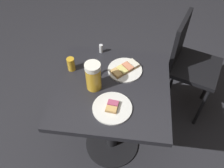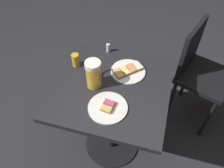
% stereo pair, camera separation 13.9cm
% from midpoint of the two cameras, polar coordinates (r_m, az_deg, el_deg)
% --- Properties ---
extents(ground_plane, '(6.00, 6.00, 0.00)m').
position_cam_midpoint_polar(ground_plane, '(2.03, -2.02, -14.47)').
color(ground_plane, '#28282D').
extents(cafe_table, '(0.69, 0.70, 0.74)m').
position_cam_midpoint_polar(cafe_table, '(1.54, -2.58, -4.97)').
color(cafe_table, black).
rests_on(cafe_table, ground_plane).
extents(plate_near, '(0.22, 0.22, 0.03)m').
position_cam_midpoint_polar(plate_near, '(1.49, 0.55, 3.51)').
color(plate_near, white).
rests_on(plate_near, cafe_table).
extents(plate_far, '(0.22, 0.22, 0.03)m').
position_cam_midpoint_polar(plate_far, '(1.30, -3.02, -6.03)').
color(plate_far, white).
rests_on(plate_far, cafe_table).
extents(beer_mug, '(0.15, 0.09, 0.19)m').
position_cam_midpoint_polar(beer_mug, '(1.35, -7.60, 1.88)').
color(beer_mug, gold).
rests_on(beer_mug, cafe_table).
extents(beer_glass_small, '(0.05, 0.05, 0.09)m').
position_cam_midpoint_polar(beer_glass_small, '(1.51, -12.70, 4.68)').
color(beer_glass_small, gold).
rests_on(beer_glass_small, cafe_table).
extents(salt_shaker, '(0.03, 0.03, 0.06)m').
position_cam_midpoint_polar(salt_shaker, '(1.61, -5.22, 8.58)').
color(salt_shaker, silver).
rests_on(salt_shaker, cafe_table).
extents(cafe_chair, '(0.49, 0.49, 0.90)m').
position_cam_midpoint_polar(cafe_chair, '(1.93, 16.39, 5.32)').
color(cafe_chair, black).
rests_on(cafe_chair, ground_plane).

